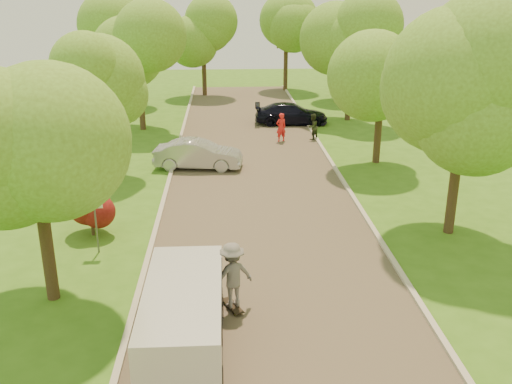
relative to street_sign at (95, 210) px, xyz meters
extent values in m
plane|color=#396E1A|center=(5.80, -4.00, -1.56)|extent=(100.00, 100.00, 0.00)
cube|color=#4C4438|center=(5.80, 4.00, -1.56)|extent=(8.00, 60.00, 0.01)
cube|color=#B2AD9E|center=(1.75, 4.00, -1.50)|extent=(0.18, 60.00, 0.12)
cube|color=#B2AD9E|center=(9.85, 4.00, -1.50)|extent=(0.18, 60.00, 0.12)
cylinder|color=#59595E|center=(0.00, 0.00, -0.56)|extent=(0.06, 0.06, 2.00)
cube|color=white|center=(0.00, 0.00, 0.34)|extent=(0.55, 0.04, 0.55)
cylinder|color=#382619|center=(-0.50, 1.50, -1.21)|extent=(0.12, 0.12, 0.70)
sphere|color=#590F0F|center=(-0.50, 1.50, -0.46)|extent=(1.70, 1.70, 1.70)
cylinder|color=#382619|center=(-0.70, -3.00, 0.24)|extent=(0.36, 0.36, 3.60)
sphere|color=#548023|center=(-0.70, -3.00, 3.42)|extent=(4.60, 4.60, 4.60)
sphere|color=#548023|center=(-0.01, -3.00, 4.11)|extent=(3.45, 3.45, 3.45)
cylinder|color=#382619|center=(-1.20, 8.00, 0.01)|extent=(0.36, 0.36, 3.15)
sphere|color=#548023|center=(-1.20, 8.00, 2.85)|extent=(4.20, 4.20, 4.20)
sphere|color=#548023|center=(-0.57, 8.00, 3.48)|extent=(3.15, 3.15, 3.15)
cylinder|color=#382619|center=(-0.80, 18.00, 0.35)|extent=(0.36, 0.36, 3.83)
sphere|color=#548023|center=(-0.80, 18.00, 3.70)|extent=(4.80, 4.80, 4.80)
sphere|color=#548023|center=(-0.08, 18.00, 4.42)|extent=(3.60, 3.60, 3.60)
cylinder|color=#382619|center=(12.60, 1.00, 0.35)|extent=(0.36, 0.36, 3.83)
sphere|color=#548023|center=(12.60, 1.00, 3.76)|extent=(5.00, 5.00, 5.00)
sphere|color=#548023|center=(13.35, 1.00, 4.51)|extent=(3.75, 3.75, 3.75)
cylinder|color=#382619|center=(12.20, 10.00, 0.12)|extent=(0.36, 0.36, 3.38)
sphere|color=#548023|center=(12.20, 10.00, 3.13)|extent=(4.40, 4.40, 4.40)
sphere|color=#548023|center=(12.86, 10.00, 3.79)|extent=(3.30, 3.30, 3.30)
cylinder|color=#382619|center=(12.80, 20.00, 0.46)|extent=(0.36, 0.36, 4.05)
sphere|color=#548023|center=(12.80, 20.00, 4.05)|extent=(5.20, 5.20, 5.20)
sphere|color=#548023|center=(13.58, 20.00, 4.83)|extent=(3.90, 3.90, 3.90)
cylinder|color=#382619|center=(-3.20, 26.00, 0.24)|extent=(0.36, 0.36, 3.60)
sphere|color=#548023|center=(-3.20, 26.00, 3.54)|extent=(5.00, 5.00, 5.00)
sphere|color=#548023|center=(-2.45, 26.00, 4.29)|extent=(3.75, 3.75, 3.75)
cylinder|color=#382619|center=(13.80, 28.00, 0.35)|extent=(0.36, 0.36, 3.83)
sphere|color=#548023|center=(13.80, 28.00, 3.76)|extent=(5.00, 5.00, 5.00)
sphere|color=#548023|center=(14.55, 28.00, 4.51)|extent=(3.75, 3.75, 3.75)
cylinder|color=#382619|center=(2.80, 30.00, 0.12)|extent=(0.36, 0.36, 3.38)
sphere|color=#548023|center=(2.80, 30.00, 3.25)|extent=(4.80, 4.80, 4.80)
sphere|color=#548023|center=(3.52, 30.00, 3.97)|extent=(3.60, 3.60, 3.60)
cylinder|color=#382619|center=(9.80, 32.00, 0.24)|extent=(0.36, 0.36, 3.60)
sphere|color=#548023|center=(9.80, 32.00, 3.54)|extent=(5.00, 5.00, 5.00)
sphere|color=#548023|center=(10.55, 32.00, 4.29)|extent=(3.75, 3.75, 3.75)
cube|color=silver|center=(3.30, -5.85, -0.59)|extent=(1.87, 4.70, 1.61)
cube|color=black|center=(3.30, -5.85, -1.27)|extent=(1.89, 4.80, 0.29)
cube|color=black|center=(3.30, -5.60, -0.20)|extent=(1.90, 3.33, 0.54)
cylinder|color=black|center=(2.46, -7.41, -1.24)|extent=(0.24, 0.65, 0.65)
cylinder|color=black|center=(4.13, -7.41, -1.24)|extent=(0.24, 0.65, 0.65)
cylinder|color=black|center=(2.47, -4.28, -1.24)|extent=(0.24, 0.65, 0.65)
cylinder|color=black|center=(4.14, -4.28, -1.24)|extent=(0.24, 0.65, 0.65)
imported|color=#A7A8AC|center=(3.05, 9.49, -0.85)|extent=(4.51, 2.05, 1.43)
imported|color=black|center=(8.80, 18.96, -0.87)|extent=(4.87, 2.19, 1.39)
cube|color=black|center=(4.52, -3.92, -1.45)|extent=(0.65, 1.00, 0.02)
cylinder|color=#BFCC4C|center=(4.45, -3.57, -1.52)|extent=(0.06, 0.08, 0.08)
cylinder|color=#BFCC4C|center=(4.29, -3.64, -1.52)|extent=(0.06, 0.08, 0.08)
cylinder|color=#BFCC4C|center=(4.74, -4.21, -1.52)|extent=(0.06, 0.08, 0.08)
cylinder|color=#BFCC4C|center=(4.58, -4.28, -1.52)|extent=(0.06, 0.08, 0.08)
imported|color=slate|center=(4.52, -3.92, -0.49)|extent=(1.41, 1.15, 1.91)
imported|color=red|center=(7.69, 14.45, -0.72)|extent=(0.72, 0.60, 1.69)
imported|color=#282F1C|center=(9.60, 14.82, -0.79)|extent=(0.95, 0.95, 1.55)
camera|label=1|loc=(4.37, -17.94, 7.00)|focal=40.00mm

